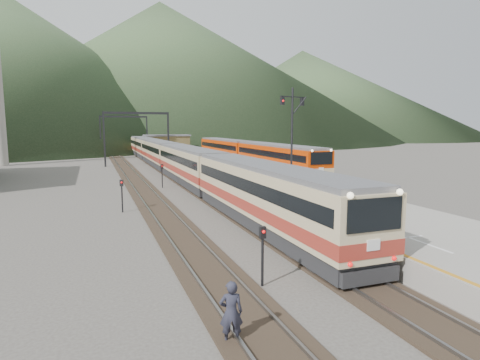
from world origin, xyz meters
name	(u,v)px	position (x,y,z in m)	size (l,w,h in m)	color
track_main	(177,176)	(0.00, 40.00, 0.07)	(2.60, 200.00, 0.23)	black
track_far	(133,178)	(-5.00, 40.00, 0.07)	(2.60, 200.00, 0.23)	black
track_second	(266,172)	(11.50, 40.00, 0.07)	(2.60, 200.00, 0.23)	black
platform	(227,172)	(5.60, 38.00, 0.50)	(8.00, 100.00, 1.00)	gray
gantry_near	(137,128)	(-2.85, 55.00, 5.59)	(9.55, 0.25, 8.00)	black
gantry_far	(124,128)	(-2.85, 80.00, 5.59)	(9.55, 0.25, 8.00)	black
station_shed	(167,142)	(5.60, 78.00, 2.57)	(9.40, 4.40, 3.10)	brown
hill_a	(10,68)	(-40.00, 190.00, 30.00)	(180.00, 180.00, 60.00)	#2C4526
hill_b	(161,70)	(30.00, 230.00, 37.50)	(220.00, 220.00, 75.00)	#2C4526
hill_c	(302,94)	(110.00, 210.00, 25.00)	(160.00, 160.00, 50.00)	#2C4526
main_train	(171,158)	(0.00, 43.26, 1.94)	(2.80, 76.84, 3.42)	tan
second_train	(247,154)	(11.50, 46.73, 2.00)	(2.90, 39.52, 3.54)	#B32E02
signal_mast	(292,132)	(3.40, 17.67, 5.51)	(2.13, 0.75, 7.43)	black
short_signal_a	(263,248)	(-3.49, 6.66, 1.46)	(0.23, 0.18, 2.27)	black
short_signal_b	(162,173)	(-3.01, 32.00, 1.46)	(0.27, 0.24, 2.27)	black
short_signal_c	(122,191)	(-7.43, 21.81, 1.46)	(0.26, 0.22, 2.27)	black
worker	(231,312)	(-5.87, 3.30, 0.89)	(0.65, 0.43, 1.79)	#252533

